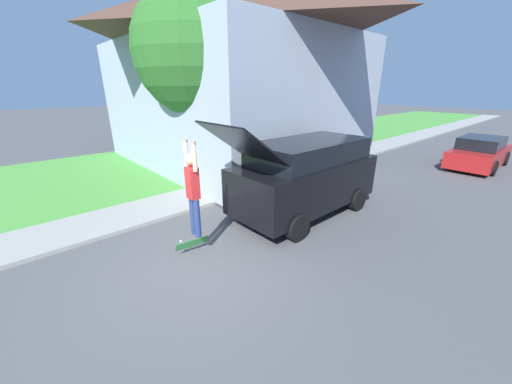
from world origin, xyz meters
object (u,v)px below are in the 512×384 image
at_px(car_down_street, 479,153).
at_px(lawn_tree_near, 198,53).
at_px(suv_parked, 306,175).
at_px(skateboarder, 193,188).
at_px(skateboard, 192,243).

bearing_deg(car_down_street, lawn_tree_near, -120.24).
height_order(suv_parked, skateboarder, suv_parked).
bearing_deg(skateboarder, suv_parked, 87.87).
bearing_deg(suv_parked, lawn_tree_near, -171.15).
distance_m(skateboarder, skateboard, 1.33).
bearing_deg(car_down_street, skateboarder, -99.01).
bearing_deg(suv_parked, car_down_street, 78.65).
relative_size(lawn_tree_near, car_down_street, 1.55).
relative_size(skateboarder, skateboard, 2.67).
height_order(skateboarder, skateboard, skateboarder).
bearing_deg(lawn_tree_near, skateboarder, -34.60).
xyz_separation_m(skateboarder, skateboard, (-0.14, -0.06, -1.32)).
bearing_deg(lawn_tree_near, skateboard, -36.08).
bearing_deg(skateboarder, lawn_tree_near, 145.40).
height_order(lawn_tree_near, suv_parked, lawn_tree_near).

